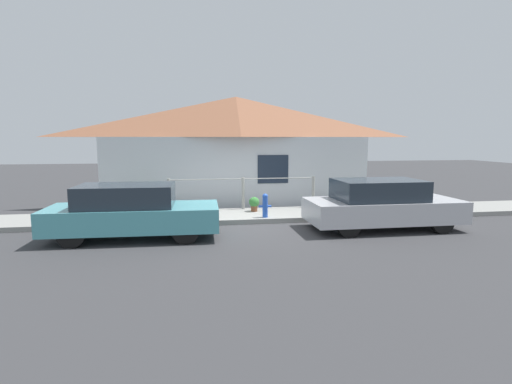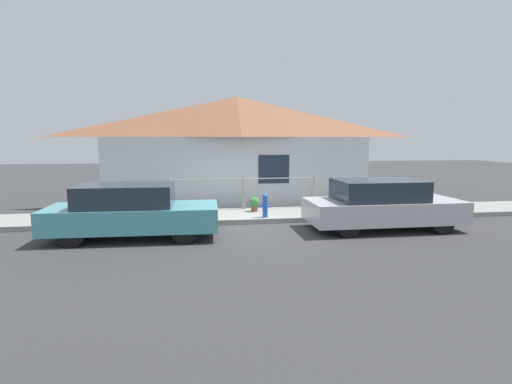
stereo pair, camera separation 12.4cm
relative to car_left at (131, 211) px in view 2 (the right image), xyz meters
The scene contains 10 objects.
ground_plane 3.41m from the car_left, 19.78° to the left, with size 60.00×60.00×0.00m, color #38383A.
sidewalk 3.83m from the car_left, 33.70° to the left, with size 24.00×1.93×0.14m.
house 6.21m from the car_left, 56.70° to the left, with size 9.83×2.23×3.98m.
fence 4.29m from the car_left, 42.82° to the left, with size 4.90×0.10×1.05m.
car_left is the anchor object (origin of this frame).
car_right 6.57m from the car_left, ahead, with size 4.14×1.74×1.35m.
fire_hydrant 3.86m from the car_left, 21.11° to the left, with size 0.37×0.16×0.71m.
potted_plant_near_hydrant 4.19m from the car_left, 34.94° to the left, with size 0.33×0.33×0.46m.
potted_plant_by_fence 2.80m from the car_left, 95.47° to the left, with size 0.48×0.48×0.57m.
potted_plant_corner 7.17m from the car_left, 18.14° to the left, with size 0.43×0.43×0.56m.
Camera 2 is at (-1.55, -11.17, 2.47)m, focal length 28.00 mm.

